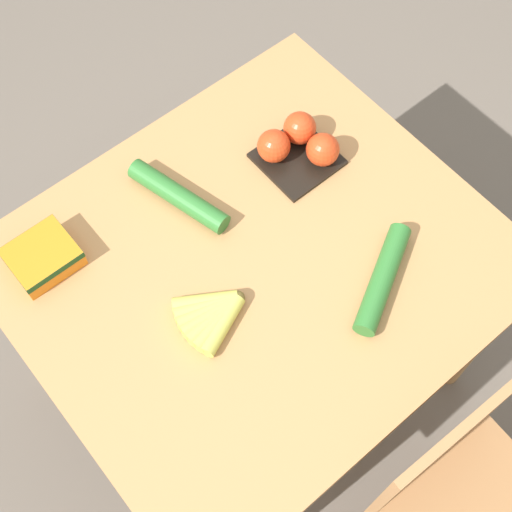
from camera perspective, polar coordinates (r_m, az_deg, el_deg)
ground_plane at (r=2.30m, az=0.00°, el=-9.14°), size 12.00×12.00×0.00m
dining_table at (r=1.70m, az=0.00°, el=-2.29°), size 1.04×0.93×0.77m
chair at (r=1.82m, az=16.31°, el=-18.74°), size 0.43×0.41×0.86m
banana_bunch at (r=1.52m, az=-3.49°, el=-4.66°), size 0.16×0.16×0.04m
tomato_pack at (r=1.71m, az=3.42°, el=8.92°), size 0.17×0.17×0.09m
carrot_bag at (r=1.63m, az=-16.72°, el=-0.00°), size 0.14×0.13×0.05m
cucumber_near at (r=1.57m, az=10.11°, el=-1.78°), size 0.26×0.17×0.05m
cucumber_far at (r=1.66m, az=-6.23°, el=4.80°), size 0.11×0.27×0.05m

